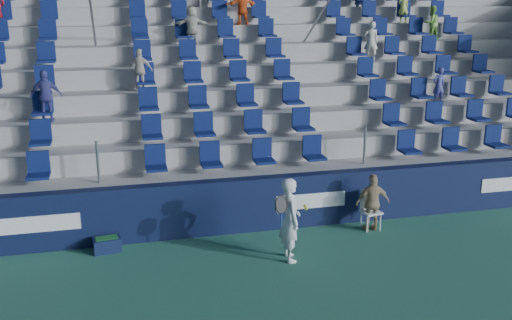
{
  "coord_description": "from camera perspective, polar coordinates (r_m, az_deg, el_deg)",
  "views": [
    {
      "loc": [
        -2.52,
        -8.27,
        4.9
      ],
      "look_at": [
        0.2,
        2.8,
        1.7
      ],
      "focal_mm": 40.0,
      "sensor_mm": 36.0,
      "label": 1
    }
  ],
  "objects": [
    {
      "name": "line_judge_chair",
      "position": [
        12.89,
        11.29,
        -4.57
      ],
      "size": [
        0.44,
        0.45,
        0.89
      ],
      "color": "white",
      "rests_on": "ground"
    },
    {
      "name": "grandstand",
      "position": [
        16.93,
        -5.11,
        6.23
      ],
      "size": [
        24.0,
        8.17,
        6.63
      ],
      "color": "#A8A7A2",
      "rests_on": "ground"
    },
    {
      "name": "sponsor_wall",
      "position": [
        12.46,
        -1.27,
        -4.51
      ],
      "size": [
        24.0,
        0.32,
        1.2
      ],
      "color": "#0F1739",
      "rests_on": "ground"
    },
    {
      "name": "ball_bin",
      "position": [
        12.0,
        -14.67,
        -8.11
      ],
      "size": [
        0.57,
        0.41,
        0.3
      ],
      "color": "#101A3B",
      "rests_on": "ground"
    },
    {
      "name": "ground",
      "position": [
        9.94,
        2.81,
        -13.89
      ],
      "size": [
        70.0,
        70.0,
        0.0
      ],
      "primitive_type": "plane",
      "color": "#2F6E55",
      "rests_on": "ground"
    },
    {
      "name": "line_judge",
      "position": [
        12.72,
        11.59,
        -4.2
      ],
      "size": [
        0.78,
        0.39,
        1.29
      ],
      "primitive_type": "imported",
      "rotation": [
        0.0,
        0.0,
        3.04
      ],
      "color": "tan",
      "rests_on": "ground"
    },
    {
      "name": "tennis_player",
      "position": [
        11.04,
        3.43,
        -5.95
      ],
      "size": [
        0.69,
        0.65,
        1.66
      ],
      "color": "silver",
      "rests_on": "ground"
    }
  ]
}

